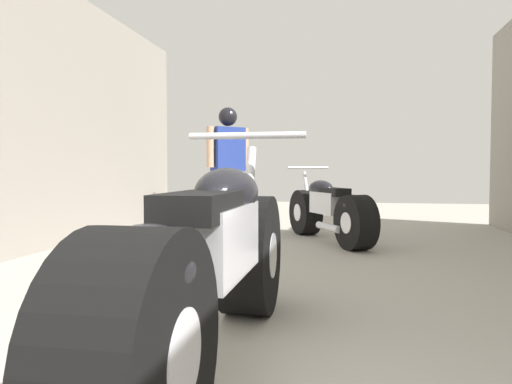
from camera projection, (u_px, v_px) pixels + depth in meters
ground_plane at (287, 274)px, 3.95m from camera, size 18.14×18.14×0.00m
motorcycle_maroon_cruiser at (211, 268)px, 2.04m from camera, size 0.67×2.27×1.06m
motorcycle_black_naked at (329, 211)px, 5.72m from camera, size 1.12×1.80×0.90m
mechanic_in_blue at (228, 156)px, 7.12m from camera, size 0.58×0.56×1.77m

